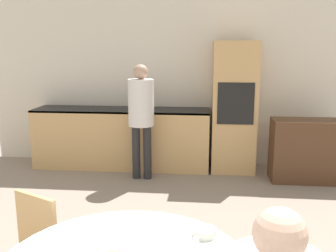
{
  "coord_description": "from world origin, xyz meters",
  "views": [
    {
      "loc": [
        0.32,
        -0.42,
        1.83
      ],
      "look_at": [
        -0.02,
        3.05,
        1.12
      ],
      "focal_mm": 40.0,
      "sensor_mm": 36.0,
      "label": 1
    }
  ],
  "objects_px": {
    "person_standing": "(141,110)",
    "bowl_far": "(205,232)",
    "oven_unit": "(234,107)",
    "sideboard": "(307,151)"
  },
  "relations": [
    {
      "from": "person_standing",
      "to": "bowl_far",
      "type": "distance_m",
      "value": 3.21
    },
    {
      "from": "bowl_far",
      "to": "person_standing",
      "type": "bearing_deg",
      "value": 106.18
    },
    {
      "from": "person_standing",
      "to": "bowl_far",
      "type": "xyz_separation_m",
      "value": [
        0.89,
        -3.08,
        -0.22
      ]
    },
    {
      "from": "oven_unit",
      "to": "bowl_far",
      "type": "distance_m",
      "value": 3.64
    },
    {
      "from": "oven_unit",
      "to": "sideboard",
      "type": "height_order",
      "value": "oven_unit"
    },
    {
      "from": "person_standing",
      "to": "oven_unit",
      "type": "bearing_deg",
      "value": 21.78
    },
    {
      "from": "oven_unit",
      "to": "sideboard",
      "type": "xyz_separation_m",
      "value": [
        1.01,
        -0.4,
        -0.54
      ]
    },
    {
      "from": "sideboard",
      "to": "bowl_far",
      "type": "bearing_deg",
      "value": -114.12
    },
    {
      "from": "oven_unit",
      "to": "sideboard",
      "type": "relative_size",
      "value": 1.97
    },
    {
      "from": "sideboard",
      "to": "person_standing",
      "type": "distance_m",
      "value": 2.4
    }
  ]
}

